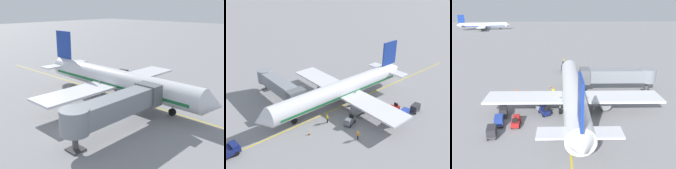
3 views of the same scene
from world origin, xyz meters
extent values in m
plane|color=gray|center=(0.00, 0.00, 0.00)|extent=(400.00, 400.00, 0.00)
cube|color=gold|center=(0.00, 0.00, 0.00)|extent=(0.24, 80.00, 0.01)
cylinder|color=silver|center=(0.96, -1.51, 3.29)|extent=(3.80, 32.01, 3.70)
cube|color=#196B38|center=(0.96, -1.51, 2.82)|extent=(3.83, 29.45, 0.44)
cone|color=silver|center=(1.01, 15.69, 3.29)|extent=(3.63, 2.41, 3.63)
cone|color=silver|center=(0.91, -18.91, 3.58)|extent=(3.15, 2.81, 3.14)
cube|color=black|center=(1.01, 13.89, 3.93)|extent=(2.78, 1.11, 0.60)
cube|color=silver|center=(0.96, -2.51, 2.64)|extent=(30.02, 5.29, 0.36)
cylinder|color=gray|center=(-4.54, -1.70, 1.39)|extent=(2.01, 3.21, 2.00)
cylinder|color=gray|center=(6.46, -1.73, 1.39)|extent=(2.01, 3.21, 2.00)
cube|color=#193899|center=(0.91, -16.51, 7.88)|extent=(0.33, 4.40, 5.50)
cube|color=silver|center=(0.92, -16.31, 3.84)|extent=(10.01, 2.63, 0.24)
cylinder|color=black|center=(0.99, 9.69, 0.55)|extent=(0.45, 1.10, 1.10)
cylinder|color=gray|center=(0.99, 9.69, 2.10)|extent=(0.24, 0.24, 2.00)
cylinder|color=black|center=(-1.35, -3.51, 0.55)|extent=(0.45, 1.10, 1.10)
cylinder|color=gray|center=(-1.35, -3.51, 2.10)|extent=(0.24, 0.24, 2.00)
cylinder|color=black|center=(3.25, -3.52, 0.55)|extent=(0.45, 1.10, 1.10)
cylinder|color=gray|center=(3.25, -3.52, 2.10)|extent=(0.24, 0.24, 2.00)
cube|color=gray|center=(10.11, 7.28, 3.49)|extent=(14.15, 2.80, 2.60)
cube|color=slate|center=(3.84, 7.28, 3.49)|extent=(2.00, 3.50, 2.99)
cylinder|color=gray|center=(17.19, 7.28, 3.49)|extent=(3.36, 3.36, 2.86)
cylinder|color=#4C4C51|center=(17.19, 7.28, 1.09)|extent=(0.70, 0.70, 2.19)
cube|color=#38383A|center=(17.19, 7.28, 0.08)|extent=(1.80, 1.80, 0.16)
cube|color=navy|center=(-4.07, -3.74, 0.63)|extent=(2.21, 2.77, 0.70)
cube|color=navy|center=(-4.38, -3.13, 1.20)|extent=(1.39, 1.40, 0.44)
cube|color=black|center=(-3.75, -4.35, 1.30)|extent=(0.82, 0.53, 0.64)
cylinder|color=black|center=(-4.12, -3.63, 1.28)|extent=(0.19, 0.27, 0.54)
cylinder|color=black|center=(-4.95, -3.21, 0.28)|extent=(0.43, 0.59, 0.56)
cylinder|color=black|center=(-3.99, -2.72, 0.28)|extent=(0.43, 0.59, 0.56)
cylinder|color=black|center=(-4.15, -4.77, 0.28)|extent=(0.43, 0.59, 0.56)
cylinder|color=black|center=(-3.19, -4.27, 0.28)|extent=(0.43, 0.59, 0.56)
cube|color=#B21E1E|center=(-8.15, -7.63, 0.63)|extent=(1.26, 2.53, 0.70)
cube|color=#B21E1E|center=(-8.17, -6.94, 1.20)|extent=(1.05, 1.08, 0.44)
cube|color=black|center=(-8.14, -8.31, 1.30)|extent=(0.84, 0.18, 0.64)
cylinder|color=black|center=(-8.16, -7.50, 1.28)|extent=(0.09, 0.27, 0.54)
cylinder|color=black|center=(-8.71, -6.76, 0.28)|extent=(0.21, 0.56, 0.56)
cylinder|color=black|center=(-7.64, -6.74, 0.28)|extent=(0.21, 0.56, 0.56)
cylinder|color=black|center=(-8.67, -8.51, 0.28)|extent=(0.21, 0.56, 0.56)
cylinder|color=black|center=(-7.59, -8.49, 0.28)|extent=(0.21, 0.56, 0.56)
cube|color=slate|center=(-5.75, 2.05, 0.63)|extent=(2.04, 2.77, 0.70)
cube|color=slate|center=(-6.01, 2.68, 1.20)|extent=(1.34, 1.35, 0.44)
cube|color=black|center=(-5.50, 1.41, 1.30)|extent=(0.84, 0.46, 0.64)
cylinder|color=black|center=(-5.80, 2.16, 1.28)|extent=(0.17, 0.27, 0.54)
cylinder|color=black|center=(-6.58, 2.66, 0.28)|extent=(0.39, 0.59, 0.56)
cylinder|color=black|center=(-5.58, 3.06, 0.28)|extent=(0.39, 0.59, 0.56)
cylinder|color=black|center=(-5.93, 1.03, 0.28)|extent=(0.39, 0.59, 0.56)
cylinder|color=black|center=(-4.93, 1.43, 0.28)|extent=(0.39, 0.59, 0.56)
cube|color=#4C4C51|center=(-10.77, -4.44, 0.42)|extent=(1.65, 2.38, 0.12)
cube|color=#2D2D33|center=(-10.77, -4.44, 1.03)|extent=(1.56, 2.27, 1.10)
cylinder|color=#4C4C51|center=(-11.01, -3.01, 0.41)|extent=(0.18, 0.70, 0.07)
cylinder|color=black|center=(-11.46, -3.72, 0.18)|extent=(0.18, 0.37, 0.36)
cylinder|color=black|center=(-10.37, -3.54, 0.18)|extent=(0.18, 0.37, 0.36)
cylinder|color=black|center=(-11.18, -5.35, 0.18)|extent=(0.18, 0.37, 0.36)
cylinder|color=black|center=(-10.09, -5.17, 0.18)|extent=(0.18, 0.37, 0.36)
cube|color=#4C4C51|center=(-10.77, -7.51, 0.42)|extent=(1.65, 2.38, 0.12)
cube|color=#233D9E|center=(-10.77, -7.51, 1.03)|extent=(1.56, 2.27, 1.10)
cylinder|color=#4C4C51|center=(-11.01, -6.08, 0.41)|extent=(0.18, 0.70, 0.07)
cylinder|color=black|center=(-11.45, -6.79, 0.18)|extent=(0.18, 0.37, 0.36)
cylinder|color=black|center=(-10.36, -6.61, 0.18)|extent=(0.18, 0.37, 0.36)
cylinder|color=black|center=(-11.18, -8.42, 0.18)|extent=(0.18, 0.37, 0.36)
cylinder|color=black|center=(-10.09, -8.24, 0.18)|extent=(0.18, 0.37, 0.36)
cube|color=#4C4C51|center=(-11.01, -10.77, 0.42)|extent=(1.65, 2.38, 0.12)
cube|color=#2D2D33|center=(-11.01, -10.77, 1.03)|extent=(1.56, 2.27, 1.10)
cylinder|color=#4C4C51|center=(-11.25, -9.34, 0.41)|extent=(0.18, 0.70, 0.07)
cylinder|color=black|center=(-11.69, -10.05, 0.18)|extent=(0.18, 0.37, 0.36)
cylinder|color=black|center=(-10.60, -9.87, 0.18)|extent=(0.18, 0.37, 0.36)
cylinder|color=black|center=(-11.42, -11.68, 0.18)|extent=(0.18, 0.37, 0.36)
cylinder|color=black|center=(-10.33, -11.49, 0.18)|extent=(0.18, 0.37, 0.36)
cylinder|color=#232328|center=(-2.80, 4.88, 0.42)|extent=(0.15, 0.15, 0.85)
cylinder|color=#232328|center=(-2.60, 4.84, 0.42)|extent=(0.15, 0.15, 0.85)
cube|color=yellow|center=(-2.70, 4.86, 1.15)|extent=(0.42, 0.30, 0.60)
cylinder|color=yellow|center=(-2.95, 4.91, 1.10)|extent=(0.24, 0.13, 0.57)
cylinder|color=yellow|center=(-2.46, 4.82, 1.10)|extent=(0.24, 0.13, 0.57)
sphere|color=tan|center=(-2.70, 4.86, 1.58)|extent=(0.22, 0.22, 0.22)
cube|color=red|center=(-2.70, 4.86, 1.60)|extent=(0.27, 0.13, 0.10)
cylinder|color=#232328|center=(-9.99, 4.07, 0.42)|extent=(0.15, 0.15, 0.85)
cylinder|color=#232328|center=(-9.80, 4.01, 0.42)|extent=(0.15, 0.15, 0.85)
cube|color=orange|center=(-9.89, 4.04, 1.15)|extent=(0.43, 0.34, 0.60)
cylinder|color=orange|center=(-10.13, 4.11, 1.10)|extent=(0.24, 0.15, 0.57)
cylinder|color=orange|center=(-9.65, 3.97, 1.10)|extent=(0.24, 0.15, 0.57)
sphere|color=tan|center=(-9.89, 4.04, 1.58)|extent=(0.22, 0.22, 0.22)
cube|color=red|center=(-9.89, 4.04, 1.60)|extent=(0.28, 0.15, 0.10)
cube|color=black|center=(-3.57, 9.52, 0.02)|extent=(0.36, 0.36, 0.04)
cone|color=orange|center=(-3.57, 9.52, 0.32)|extent=(0.30, 0.30, 0.55)
cylinder|color=white|center=(-3.57, 9.52, 0.34)|extent=(0.21, 0.21, 0.06)
camera|label=1|loc=(34.02, 29.29, 15.78)|focal=43.74mm
camera|label=2|loc=(-33.40, 28.37, 26.48)|focal=39.99mm
camera|label=3|loc=(-1.30, -40.10, 18.08)|focal=37.88mm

